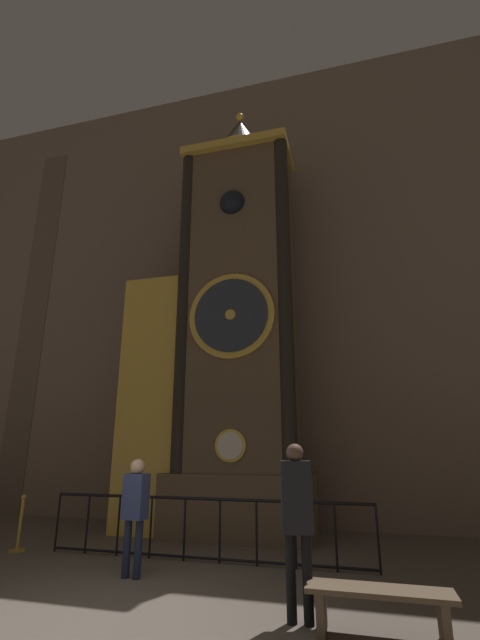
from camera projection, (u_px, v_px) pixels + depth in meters
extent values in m
plane|color=brown|center=(93.00, 624.00, 4.49)|extent=(28.00, 28.00, 0.00)
cube|color=#7A6656|center=(241.00, 275.00, 11.85)|extent=(24.00, 0.30, 12.65)
cube|color=brown|center=(35.00, 315.00, 13.24)|extent=(0.90, 0.12, 11.39)
cube|color=brown|center=(240.00, 504.00, 8.90)|extent=(3.09, 1.61, 1.25)
cube|color=brown|center=(240.00, 299.00, 10.18)|extent=(2.47, 1.40, 7.81)
cube|color=gold|center=(239.00, 160.00, 11.15)|extent=(2.67, 1.54, 0.20)
cylinder|color=gold|center=(230.00, 446.00, 8.56)|extent=(0.64, 0.05, 0.64)
cylinder|color=silver|center=(230.00, 446.00, 8.53)|extent=(0.53, 0.03, 0.53)
cylinder|color=gold|center=(231.00, 315.00, 9.32)|extent=(1.93, 0.07, 1.93)
cylinder|color=#2D333D|center=(231.00, 315.00, 9.28)|extent=(1.66, 0.04, 1.66)
cylinder|color=gold|center=(230.00, 315.00, 9.26)|extent=(0.23, 0.03, 0.23)
cube|color=#3A2D21|center=(238.00, 213.00, 10.60)|extent=(0.77, 0.42, 0.77)
sphere|color=black|center=(233.00, 204.00, 10.19)|extent=(0.62, 0.62, 0.62)
cylinder|color=black|center=(185.00, 295.00, 9.92)|extent=(0.33, 0.33, 7.81)
cylinder|color=black|center=(284.00, 286.00, 9.32)|extent=(0.33, 0.33, 7.81)
cylinder|color=gold|center=(240.00, 154.00, 11.31)|extent=(1.14, 1.14, 0.30)
cone|color=black|center=(240.00, 135.00, 11.49)|extent=(1.08, 1.08, 0.93)
sphere|color=gold|center=(240.00, 117.00, 11.65)|extent=(0.20, 0.20, 0.20)
cube|color=brown|center=(159.00, 400.00, 10.07)|extent=(1.41, 1.19, 5.67)
cube|color=gold|center=(147.00, 397.00, 9.51)|extent=(1.48, 0.06, 5.67)
cylinder|color=black|center=(58.00, 522.00, 7.70)|extent=(0.04, 0.04, 0.97)
cylinder|color=black|center=(87.00, 523.00, 7.54)|extent=(0.04, 0.04, 0.97)
cylinder|color=black|center=(118.00, 525.00, 7.39)|extent=(0.04, 0.04, 0.97)
cylinder|color=black|center=(151.00, 526.00, 7.23)|extent=(0.04, 0.04, 0.97)
cylinder|color=black|center=(184.00, 528.00, 7.08)|extent=(0.04, 0.04, 0.97)
cylinder|color=black|center=(220.00, 530.00, 6.92)|extent=(0.04, 0.04, 0.97)
cylinder|color=black|center=(257.00, 532.00, 6.77)|extent=(0.04, 0.04, 0.97)
cylinder|color=black|center=(295.00, 534.00, 6.61)|extent=(0.04, 0.04, 0.97)
cylinder|color=black|center=(336.00, 536.00, 6.46)|extent=(0.04, 0.04, 0.97)
cylinder|color=black|center=(378.00, 538.00, 6.30)|extent=(0.04, 0.04, 0.97)
cylinder|color=black|center=(203.00, 499.00, 7.13)|extent=(5.52, 0.05, 0.05)
cylinder|color=black|center=(201.00, 558.00, 6.88)|extent=(5.52, 0.04, 0.04)
cylinder|color=#1B213A|center=(127.00, 548.00, 6.15)|extent=(0.11, 0.11, 0.76)
cylinder|color=#1B213A|center=(138.00, 549.00, 6.10)|extent=(0.11, 0.11, 0.76)
cube|color=navy|center=(136.00, 496.00, 6.32)|extent=(0.37, 0.27, 0.63)
sphere|color=tan|center=(138.00, 467.00, 6.44)|extent=(0.22, 0.22, 0.22)
cylinder|color=black|center=(291.00, 577.00, 4.61)|extent=(0.11, 0.11, 0.87)
cylinder|color=black|center=(308.00, 579.00, 4.57)|extent=(0.11, 0.11, 0.87)
cube|color=black|center=(296.00, 496.00, 4.82)|extent=(0.38, 0.29, 0.76)
sphere|color=brown|center=(295.00, 453.00, 4.95)|extent=(0.20, 0.20, 0.20)
cylinder|color=#B28E33|center=(17.00, 550.00, 7.55)|extent=(0.28, 0.28, 0.04)
cylinder|color=#B28E33|center=(20.00, 525.00, 7.67)|extent=(0.06, 0.06, 0.86)
sphere|color=#B28E33|center=(24.00, 497.00, 7.80)|extent=(0.09, 0.09, 0.09)
cube|color=brown|center=(379.00, 591.00, 4.24)|extent=(1.43, 0.40, 0.05)
cube|color=brown|center=(322.00, 611.00, 4.33)|extent=(0.08, 0.36, 0.39)
cube|color=brown|center=(444.00, 623.00, 4.04)|extent=(0.08, 0.36, 0.39)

